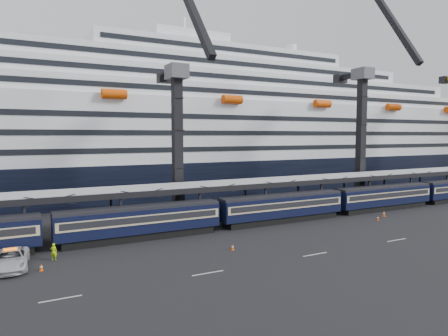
{
  "coord_description": "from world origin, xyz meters",
  "views": [
    {
      "loc": [
        -40.42,
        -34.85,
        12.03
      ],
      "look_at": [
        -17.14,
        10.0,
        7.9
      ],
      "focal_mm": 32.0,
      "sensor_mm": 36.0,
      "label": 1
    }
  ],
  "objects": [
    {
      "name": "pickup_truck",
      "position": [
        -41.31,
        5.26,
        0.86
      ],
      "size": [
        3.27,
        6.39,
        1.73
      ],
      "primitive_type": "imported",
      "rotation": [
        0.0,
        0.0,
        -0.07
      ],
      "color": "#B2B3B9",
      "rests_on": "ground"
    },
    {
      "name": "crane_dark_mid",
      "position": [
        15.0,
        17.59,
        13.36
      ],
      "size": [
        4.5,
        18.24,
        39.64
      ],
      "color": "#48494F",
      "rests_on": "ground"
    },
    {
      "name": "crane_dark_near",
      "position": [
        -20.0,
        18.59,
        11.93
      ],
      "size": [
        4.5,
        17.75,
        35.08
      ],
      "color": "#48494F",
      "rests_on": "ground"
    },
    {
      "name": "traffic_cone_c",
      "position": [
        -20.69,
        1.21,
        0.33
      ],
      "size": [
        0.34,
        0.34,
        0.67
      ],
      "color": "#EA4D07",
      "rests_on": "ground"
    },
    {
      "name": "traffic_cone_d",
      "position": [
        4.69,
        4.61,
        0.35
      ],
      "size": [
        0.36,
        0.36,
        0.71
      ],
      "color": "#EA4D07",
      "rests_on": "ground"
    },
    {
      "name": "canopy",
      "position": [
        0.0,
        14.0,
        5.25
      ],
      "size": [
        130.0,
        6.25,
        5.53
      ],
      "color": "#989AA0",
      "rests_on": "ground"
    },
    {
      "name": "traffic_cone_b",
      "position": [
        -38.92,
        3.39,
        0.33
      ],
      "size": [
        0.34,
        0.34,
        0.68
      ],
      "color": "#EA4D07",
      "rests_on": "ground"
    },
    {
      "name": "train",
      "position": [
        -4.65,
        10.0,
        2.2
      ],
      "size": [
        133.05,
        3.0,
        4.05
      ],
      "color": "black",
      "rests_on": "ground"
    },
    {
      "name": "ground",
      "position": [
        0.0,
        0.0,
        0.0
      ],
      "size": [
        260.0,
        260.0,
        0.0
      ],
      "primitive_type": "plane",
      "color": "black",
      "rests_on": "ground"
    },
    {
      "name": "traffic_cone_e",
      "position": [
        7.73,
        6.19,
        0.43
      ],
      "size": [
        0.44,
        0.44,
        0.87
      ],
      "color": "#EA4D07",
      "rests_on": "ground"
    },
    {
      "name": "worker",
      "position": [
        -37.66,
        6.18,
        0.84
      ],
      "size": [
        0.72,
        0.61,
        1.68
      ],
      "primitive_type": "imported",
      "rotation": [
        0.0,
        0.0,
        2.74
      ],
      "color": "#A9D80B",
      "rests_on": "ground"
    },
    {
      "name": "cruise_ship",
      "position": [
        -1.08,
        45.99,
        12.34
      ],
      "size": [
        214.09,
        28.84,
        34.0
      ],
      "color": "black",
      "rests_on": "ground"
    }
  ]
}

